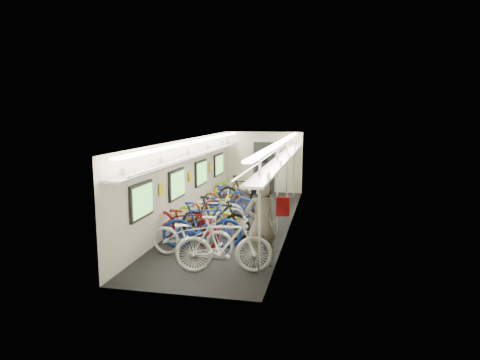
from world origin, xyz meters
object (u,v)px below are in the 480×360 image
at_px(bicycle_1, 202,225).
at_px(passenger_near, 261,224).
at_px(backpack, 283,206).
at_px(bicycle_0, 192,235).
at_px(passenger_mid, 259,196).

height_order(bicycle_1, passenger_near, passenger_near).
relative_size(passenger_near, backpack, 4.78).
relative_size(bicycle_1, passenger_near, 1.03).
distance_m(bicycle_0, passenger_mid, 3.00).
distance_m(passenger_mid, backpack, 3.19).
bearing_deg(bicycle_0, backpack, -93.63).
relative_size(bicycle_1, passenger_mid, 1.07).
height_order(bicycle_0, backpack, backpack).
bearing_deg(bicycle_0, passenger_near, -96.88).
distance_m(bicycle_1, backpack, 2.23).
bearing_deg(passenger_near, bicycle_0, -34.02).
height_order(bicycle_0, passenger_near, passenger_near).
relative_size(bicycle_0, backpack, 4.99).
bearing_deg(backpack, bicycle_0, 162.36).
relative_size(bicycle_0, passenger_mid, 1.08).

